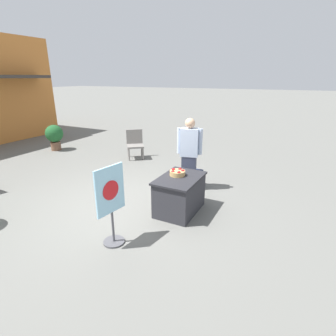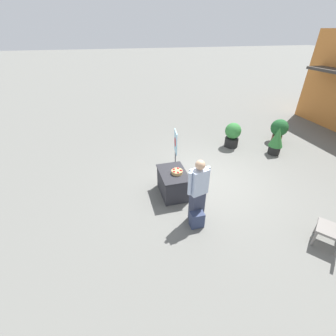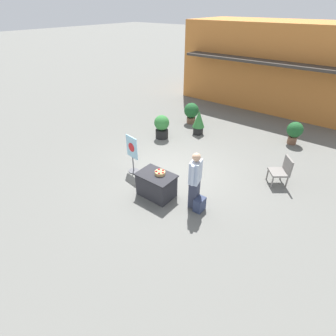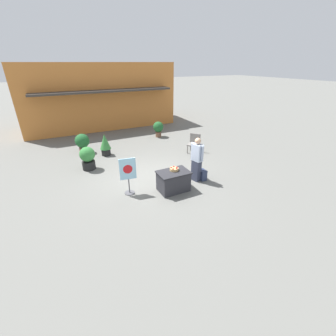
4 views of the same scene
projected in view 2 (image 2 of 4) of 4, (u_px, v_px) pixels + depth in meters
ground_plane at (207, 182)px, 7.40m from camera, size 120.00×120.00×0.00m
display_table at (173, 183)px, 6.68m from camera, size 1.14×0.77×0.76m
apple_basket at (177, 172)px, 6.41m from camera, size 0.32×0.32×0.13m
person_visitor at (198, 191)px, 5.50m from camera, size 0.35×0.59×1.77m
backpack at (197, 219)px, 5.64m from camera, size 0.24×0.34×0.42m
poster_board at (176, 148)px, 7.85m from camera, size 0.57×0.36×1.37m
potted_plant_far_right at (277, 140)px, 8.75m from camera, size 0.54×0.54×1.10m
potted_plant_far_left at (233, 134)px, 9.35m from camera, size 0.65×0.65×1.03m
potted_plant_near_right at (279, 129)px, 9.74m from camera, size 0.72×0.72×1.01m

